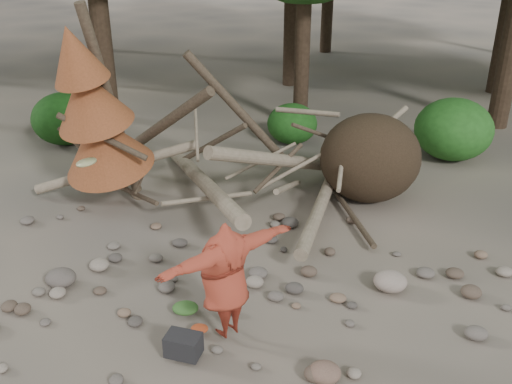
{
  "coord_description": "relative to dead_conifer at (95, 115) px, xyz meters",
  "views": [
    {
      "loc": [
        1.15,
        -7.43,
        5.65
      ],
      "look_at": [
        0.35,
        1.5,
        1.4
      ],
      "focal_mm": 40.0,
      "sensor_mm": 36.0,
      "label": 1
    }
  ],
  "objects": [
    {
      "name": "deadfall_pile",
      "position": [
        5.13,
        0.87,
        -1.16
      ],
      "size": [
        8.55,
        5.24,
        3.3
      ],
      "color": "#332619",
      "rests_on": "ground"
    },
    {
      "name": "boulder_mid_left",
      "position": [
        0.21,
        -2.97,
        -1.96
      ],
      "size": [
        0.52,
        0.47,
        0.31
      ],
      "primitive_type": "ellipsoid",
      "color": "#5A524B",
      "rests_on": "ground"
    },
    {
      "name": "bush_right",
      "position": [
        8.12,
        3.63,
        -1.31
      ],
      "size": [
        2.0,
        2.0,
        1.6
      ],
      "primitive_type": "ellipsoid",
      "color": "#276820",
      "rests_on": "ground"
    },
    {
      "name": "dead_conifer",
      "position": [
        0.0,
        0.0,
        0.0
      ],
      "size": [
        2.06,
        2.16,
        4.35
      ],
      "color": "#4C3F30",
      "rests_on": "ground"
    },
    {
      "name": "cloth_green",
      "position": [
        2.49,
        -3.57,
        -2.03
      ],
      "size": [
        0.42,
        0.35,
        0.16
      ],
      "primitive_type": "ellipsoid",
      "color": "#325F26",
      "rests_on": "ground"
    },
    {
      "name": "bush_left",
      "position": [
        -2.38,
        3.83,
        -1.39
      ],
      "size": [
        1.8,
        1.8,
        1.44
      ],
      "primitive_type": "ellipsoid",
      "color": "#174512",
      "rests_on": "ground"
    },
    {
      "name": "backpack",
      "position": [
        2.67,
        -4.55,
        -1.95
      ],
      "size": [
        0.55,
        0.42,
        0.33
      ],
      "primitive_type": "cube",
      "rotation": [
        0.0,
        0.0,
        -0.2
      ],
      "color": "black",
      "rests_on": "ground"
    },
    {
      "name": "boulder_mid_right",
      "position": [
        5.81,
        -2.59,
        -1.94
      ],
      "size": [
        0.57,
        0.51,
        0.34
      ],
      "primitive_type": "ellipsoid",
      "color": "gray",
      "rests_on": "ground"
    },
    {
      "name": "cloth_orange",
      "position": [
        2.8,
        -4.02,
        -2.06
      ],
      "size": [
        0.27,
        0.22,
        0.1
      ],
      "primitive_type": "ellipsoid",
      "color": "#A43C1C",
      "rests_on": "ground"
    },
    {
      "name": "bush_mid",
      "position": [
        3.92,
        4.43,
        -1.55
      ],
      "size": [
        1.4,
        1.4,
        1.12
      ],
      "primitive_type": "ellipsoid",
      "color": "#1F5819",
      "rests_on": "ground"
    },
    {
      "name": "boulder_front_right",
      "position": [
        4.66,
        -4.82,
        -1.98
      ],
      "size": [
        0.45,
        0.4,
        0.27
      ],
      "primitive_type": "ellipsoid",
      "color": "brown",
      "rests_on": "ground"
    },
    {
      "name": "ground",
      "position": [
        3.12,
        -3.37,
        -2.11
      ],
      "size": [
        120.0,
        120.0,
        0.0
      ],
      "primitive_type": "plane",
      "color": "#514C44",
      "rests_on": "ground"
    },
    {
      "name": "frisbee_thrower",
      "position": [
        3.21,
        -4.01,
        -1.1
      ],
      "size": [
        3.3,
        2.03,
        2.47
      ],
      "color": "#9A3522",
      "rests_on": "ground"
    }
  ]
}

